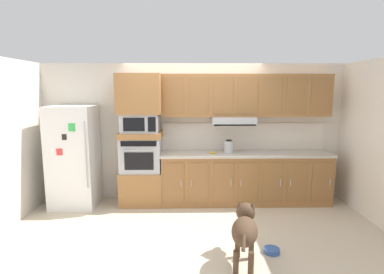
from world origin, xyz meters
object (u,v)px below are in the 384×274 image
(microwave, at_px, (141,123))
(electric_kettle, at_px, (229,147))
(dog_food_bowl, at_px, (272,250))
(refrigerator, at_px, (74,156))
(screwdriver, at_px, (213,153))
(dog, at_px, (245,228))
(built_in_oven, at_px, (141,154))

(microwave, bearing_deg, electric_kettle, -1.75)
(electric_kettle, height_order, dog_food_bowl, electric_kettle)
(refrigerator, height_order, microwave, refrigerator)
(electric_kettle, distance_m, dog_food_bowl, 2.02)
(dog_food_bowl, bearing_deg, electric_kettle, 100.65)
(refrigerator, distance_m, electric_kettle, 2.72)
(refrigerator, xyz_separation_m, dog_food_bowl, (3.04, -1.71, -0.85))
(screwdriver, distance_m, dog, 1.99)
(refrigerator, height_order, dog, refrigerator)
(microwave, height_order, dog, microwave)
(built_in_oven, distance_m, screwdriver, 1.27)
(microwave, distance_m, electric_kettle, 1.61)
(electric_kettle, xyz_separation_m, dog_food_bowl, (0.33, -1.73, -1.00))
(refrigerator, distance_m, screwdriver, 2.44)
(dog_food_bowl, bearing_deg, microwave, 136.55)
(electric_kettle, bearing_deg, screwdriver, -174.56)
(built_in_oven, relative_size, screwdriver, 4.42)
(screwdriver, bearing_deg, electric_kettle, 5.44)
(screwdriver, height_order, dog, screwdriver)
(dog, bearing_deg, screwdriver, 18.76)
(electric_kettle, bearing_deg, microwave, 178.25)
(built_in_oven, xyz_separation_m, electric_kettle, (1.55, -0.05, 0.13))
(built_in_oven, relative_size, microwave, 1.09)
(electric_kettle, bearing_deg, dog, -91.90)
(built_in_oven, relative_size, dog, 0.73)
(built_in_oven, height_order, electric_kettle, built_in_oven)
(refrigerator, height_order, dog_food_bowl, refrigerator)
(screwdriver, xyz_separation_m, dog, (0.22, -1.91, -0.50))
(electric_kettle, bearing_deg, built_in_oven, 178.25)
(screwdriver, relative_size, electric_kettle, 0.66)
(built_in_oven, height_order, screwdriver, built_in_oven)
(refrigerator, distance_m, dog, 3.30)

